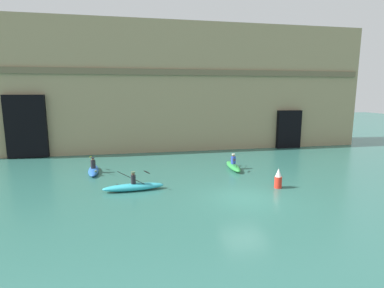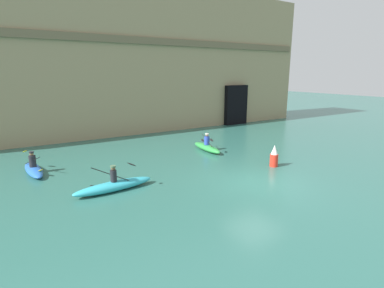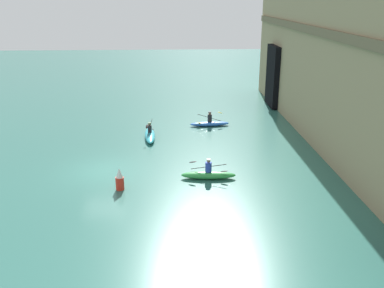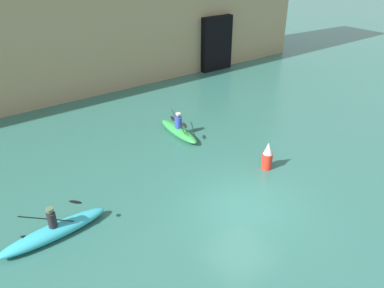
{
  "view_description": "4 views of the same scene",
  "coord_description": "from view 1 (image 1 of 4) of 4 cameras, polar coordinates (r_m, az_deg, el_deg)",
  "views": [
    {
      "loc": [
        -5.98,
        -14.92,
        5.82
      ],
      "look_at": [
        -1.5,
        7.48,
        1.81
      ],
      "focal_mm": 28.0,
      "sensor_mm": 36.0,
      "label": 1
    },
    {
      "loc": [
        -9.67,
        -9.88,
        5.1
      ],
      "look_at": [
        -1.12,
        3.93,
        1.23
      ],
      "focal_mm": 28.0,
      "sensor_mm": 36.0,
      "label": 2
    },
    {
      "loc": [
        23.57,
        4.15,
        9.8
      ],
      "look_at": [
        -0.69,
        5.32,
        1.35
      ],
      "focal_mm": 40.0,
      "sensor_mm": 36.0,
      "label": 3
    },
    {
      "loc": [
        -8.05,
        -7.69,
        8.55
      ],
      "look_at": [
        0.42,
        3.66,
        0.88
      ],
      "focal_mm": 35.0,
      "sensor_mm": 36.0,
      "label": 4
    }
  ],
  "objects": [
    {
      "name": "ground_plane",
      "position": [
        17.1,
        10.06,
        -10.11
      ],
      "size": [
        120.0,
        120.0,
        0.0
      ],
      "primitive_type": "plane",
      "color": "#2D665B"
    },
    {
      "name": "cliff_bluff",
      "position": [
        31.34,
        -4.56,
        10.51
      ],
      "size": [
        40.05,
        5.6,
        12.34
      ],
      "color": "#9E8966",
      "rests_on": "ground"
    },
    {
      "name": "kayak_blue",
      "position": [
        22.92,
        -18.26,
        -4.68
      ],
      "size": [
        0.94,
        3.15,
        1.15
      ],
      "rotation": [
        0.0,
        0.0,
        1.65
      ],
      "color": "blue",
      "rests_on": "ground"
    },
    {
      "name": "kayak_green",
      "position": [
        23.01,
        7.85,
        -4.12
      ],
      "size": [
        0.84,
        3.11,
        1.18
      ],
      "rotation": [
        0.0,
        0.0,
        4.66
      ],
      "color": "green",
      "rests_on": "ground"
    },
    {
      "name": "kayak_cyan",
      "position": [
        18.3,
        -11.08,
        -7.97
      ],
      "size": [
        3.64,
        0.95,
        1.25
      ],
      "rotation": [
        0.0,
        0.0,
        3.21
      ],
      "color": "#33B2C6",
      "rests_on": "ground"
    },
    {
      "name": "marker_buoy",
      "position": [
        19.12,
        16.11,
        -6.4
      ],
      "size": [
        0.45,
        0.45,
        1.23
      ],
      "color": "red",
      "rests_on": "ground"
    }
  ]
}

